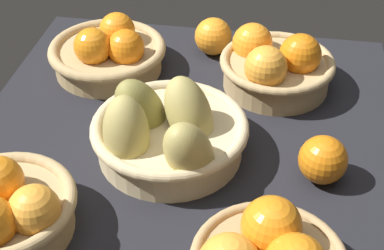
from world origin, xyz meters
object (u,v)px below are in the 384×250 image
(basket_near_right, at_px, (275,65))
(loose_orange_front_gap, at_px, (323,160))
(basket_far_left, at_px, (1,210))
(basket_center_pears, at_px, (166,134))
(basket_far_right, at_px, (109,52))
(loose_orange_back_gap, at_px, (213,36))

(basket_near_right, bearing_deg, loose_orange_front_gap, -160.55)
(basket_far_left, bearing_deg, loose_orange_front_gap, -66.67)
(basket_center_pears, xyz_separation_m, basket_near_right, (0.23, -0.16, -0.00))
(basket_center_pears, bearing_deg, loose_orange_front_gap, -92.45)
(basket_far_left, xyz_separation_m, basket_far_right, (0.43, -0.03, -0.01))
(loose_orange_front_gap, bearing_deg, basket_far_left, 113.33)
(basket_near_right, distance_m, basket_far_right, 0.32)
(basket_near_right, xyz_separation_m, basket_far_right, (0.00, 0.32, -0.01))
(basket_far_right, bearing_deg, basket_near_right, -90.59)
(basket_center_pears, bearing_deg, basket_far_left, 136.28)
(basket_far_left, relative_size, basket_near_right, 0.96)
(basket_far_left, distance_m, loose_orange_back_gap, 0.57)
(basket_center_pears, xyz_separation_m, loose_orange_back_gap, (0.33, -0.03, -0.01))
(loose_orange_front_gap, xyz_separation_m, loose_orange_back_gap, (0.34, 0.22, 0.00))
(basket_far_right, relative_size, loose_orange_front_gap, 3.01)
(loose_orange_front_gap, height_order, loose_orange_back_gap, same)
(basket_near_right, height_order, loose_orange_front_gap, basket_near_right)
(basket_center_pears, distance_m, basket_near_right, 0.28)
(basket_center_pears, distance_m, loose_orange_back_gap, 0.34)
(basket_far_left, relative_size, basket_far_right, 0.90)
(basket_center_pears, distance_m, loose_orange_front_gap, 0.24)
(basket_far_left, bearing_deg, basket_far_right, -3.61)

